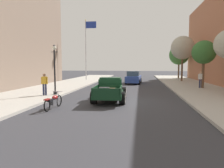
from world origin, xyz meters
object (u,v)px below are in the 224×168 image
(hotrod_truck_dark_green, at_px, (110,89))
(street_lamp_near, at_px, (55,66))
(pedestrian_sidewalk_right, at_px, (201,78))
(flagpole, at_px, (87,43))
(pedestrian_sidewalk_left, at_px, (44,83))
(street_tree_third, at_px, (183,48))
(street_tree_farthest, at_px, (179,55))
(street_tree_second, at_px, (204,53))
(car_background_blue, at_px, (134,78))
(motorcycle_parked, at_px, (53,101))

(hotrod_truck_dark_green, relative_size, street_lamp_near, 1.30)
(pedestrian_sidewalk_right, relative_size, flagpole, 0.18)
(pedestrian_sidewalk_left, distance_m, street_tree_third, 20.73)
(hotrod_truck_dark_green, height_order, street_tree_farthest, street_tree_farthest)
(street_tree_second, bearing_deg, street_tree_farthest, 88.66)
(car_background_blue, relative_size, pedestrian_sidewalk_left, 2.68)
(motorcycle_parked, xyz_separation_m, pedestrian_sidewalk_left, (-2.41, 3.87, 0.64))
(flagpole, relative_size, street_tree_second, 1.95)
(pedestrian_sidewalk_right, bearing_deg, flagpole, 146.26)
(hotrod_truck_dark_green, relative_size, flagpole, 0.55)
(hotrod_truck_dark_green, xyz_separation_m, flagpole, (-6.08, 16.89, 5.02))
(pedestrian_sidewalk_left, xyz_separation_m, street_tree_farthest, (13.75, 22.18, 3.04))
(car_background_blue, distance_m, street_tree_second, 9.38)
(hotrod_truck_dark_green, height_order, car_background_blue, car_background_blue)
(car_background_blue, xyz_separation_m, street_tree_third, (6.73, 3.33, 4.07))
(motorcycle_parked, height_order, pedestrian_sidewalk_left, pedestrian_sidewalk_left)
(car_background_blue, height_order, street_tree_second, street_tree_second)
(street_tree_third, height_order, street_tree_farthest, street_tree_third)
(car_background_blue, bearing_deg, flagpole, 150.87)
(motorcycle_parked, distance_m, street_lamp_near, 5.11)
(car_background_blue, relative_size, pedestrian_sidewalk_right, 2.68)
(motorcycle_parked, distance_m, street_tree_third, 22.68)
(street_tree_third, bearing_deg, flagpole, 177.04)
(pedestrian_sidewalk_left, height_order, street_tree_third, street_tree_third)
(car_background_blue, relative_size, street_tree_farthest, 0.78)
(street_tree_second, distance_m, street_tree_third, 8.83)
(street_tree_farthest, bearing_deg, street_tree_third, -96.18)
(motorcycle_parked, bearing_deg, street_tree_third, 61.44)
(pedestrian_sidewalk_left, relative_size, street_tree_third, 0.26)
(flagpole, bearing_deg, pedestrian_sidewalk_right, -33.74)
(street_lamp_near, bearing_deg, hotrod_truck_dark_green, -12.53)
(pedestrian_sidewalk_right, distance_m, street_lamp_near, 14.19)
(street_tree_farthest, bearing_deg, pedestrian_sidewalk_left, -121.79)
(motorcycle_parked, distance_m, car_background_blue, 16.68)
(street_lamp_near, height_order, street_tree_third, street_tree_third)
(pedestrian_sidewalk_right, relative_size, street_lamp_near, 0.43)
(pedestrian_sidewalk_left, bearing_deg, flagpole, 93.34)
(hotrod_truck_dark_green, relative_size, street_tree_third, 0.79)
(street_tree_second, xyz_separation_m, street_tree_third, (-0.35, 8.75, 1.17))
(hotrod_truck_dark_green, relative_size, car_background_blue, 1.13)
(motorcycle_parked, xyz_separation_m, street_tree_second, (10.98, 10.80, 3.23))
(street_tree_farthest, bearing_deg, hotrod_truck_dark_green, -110.81)
(hotrod_truck_dark_green, distance_m, street_tree_farthest, 24.50)
(street_tree_farthest, bearing_deg, pedestrian_sidewalk_right, -92.03)
(flagpole, bearing_deg, street_tree_third, -2.96)
(flagpole, height_order, street_tree_third, flagpole)
(motorcycle_parked, height_order, street_tree_second, street_tree_second)
(street_tree_third, bearing_deg, pedestrian_sidewalk_left, -129.78)
(hotrod_truck_dark_green, distance_m, pedestrian_sidewalk_left, 5.16)
(flagpole, xyz_separation_m, street_tree_farthest, (14.71, 5.79, -1.64))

